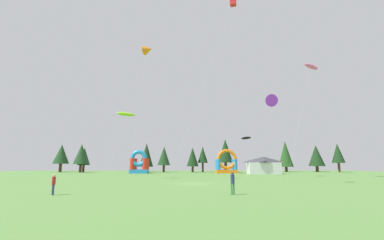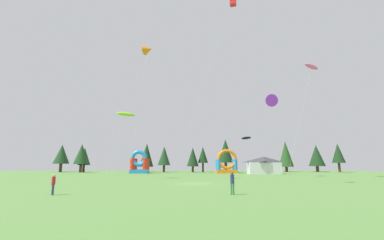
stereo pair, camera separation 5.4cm
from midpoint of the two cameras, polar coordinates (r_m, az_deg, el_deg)
The scene contains 23 objects.
ground_plane at distance 33.43m, azimuth 0.39°, elevation -13.85°, with size 120.00×120.00×0.00m, color #5B8C42.
kite_black_parafoil at distance 61.07m, azimuth 11.80°, elevation -3.90°, with size 2.74×1.32×8.82m.
kite_orange_delta at distance 43.56m, azimuth -9.71°, elevation 15.02°, with size 2.57×4.88×21.33m.
kite_purple_delta at distance 52.53m, azimuth 16.82°, elevation 4.11°, with size 6.02×2.77×15.91m.
kite_red_box at distance 35.87m, azimuth 8.93°, elevation 24.28°, with size 8.40×3.17×23.00m.
kite_pink_parafoil at distance 53.18m, azimuth 24.77°, elevation 10.62°, with size 9.18×5.18×20.70m.
kite_lime_parafoil at distance 45.02m, azimuth -14.37°, elevation 1.26°, with size 4.30×3.30×11.20m.
person_left_edge at distance 24.32m, azimuth -28.24°, elevation -12.04°, with size 0.40×0.40×1.66m.
person_far_side at distance 22.00m, azimuth 8.86°, elevation -13.12°, with size 0.33×0.33×1.85m.
inflatable_yellow_castle at distance 68.56m, azimuth 7.58°, elevation -9.70°, with size 5.35×3.51×6.14m.
inflatable_blue_arch at distance 68.78m, azimuth -11.57°, elevation -9.68°, with size 4.45×4.93×5.86m.
festival_tent at distance 65.28m, azimuth 15.49°, elevation -9.59°, with size 7.59×3.05×4.10m.
tree_row_0 at distance 86.04m, azimuth -26.85°, elevation -6.76°, with size 4.52×4.52×8.00m.
tree_row_1 at distance 80.59m, azimuth -23.22°, elevation -6.94°, with size 4.16×4.16×7.96m.
tree_row_2 at distance 81.53m, azimuth -22.68°, elevation -7.42°, with size 3.49×3.49×7.01m.
tree_row_3 at distance 79.41m, azimuth -10.03°, elevation -7.62°, with size 4.14×4.14×8.44m.
tree_row_4 at distance 76.20m, azimuth -6.22°, elevation -7.89°, with size 3.65×3.65×7.34m.
tree_row_5 at distance 75.28m, azimuth 0.11°, elevation -8.14°, with size 3.39×3.39×7.05m.
tree_row_6 at distance 76.92m, azimuth 2.36°, elevation -7.69°, with size 2.98×2.98×7.40m.
tree_row_7 at distance 76.05m, azimuth 7.34°, elevation -6.79°, with size 4.27×4.27×9.45m.
tree_row_8 at distance 83.68m, azimuth 19.88°, elevation -7.05°, with size 4.29×4.29×9.17m.
tree_row_9 at distance 87.68m, azimuth 25.67°, elevation -7.09°, with size 4.71×4.71×8.01m.
tree_row_10 at distance 86.47m, azimuth 29.43°, elevation -6.42°, with size 3.56×3.56×8.22m.
Camera 1 is at (-1.56, -33.30, 2.52)m, focal length 24.20 mm.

